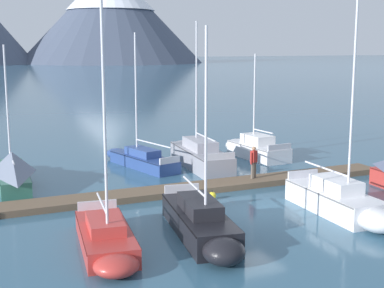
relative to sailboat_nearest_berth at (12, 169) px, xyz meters
The scene contains 12 objects.
ground_plane 12.69m from the sailboat_nearest_berth, 45.89° to the right, with size 700.00×700.00×0.00m, color #335B75.
mountain_shoulder_ridge 226.59m from the sailboat_nearest_berth, 71.58° to the left, with size 82.03×82.03×42.69m.
dock 10.21m from the sailboat_nearest_berth, 30.02° to the right, with size 20.44×2.15×0.30m.
sailboat_nearest_berth is the anchor object (origin of this frame).
sailboat_second_berth 11.20m from the sailboat_nearest_berth, 81.06° to the right, with size 2.48×5.94×9.01m.
sailboat_mid_dock_port 12.51m from the sailboat_nearest_berth, 64.76° to the right, with size 2.75×6.81×7.79m.
sailboat_mid_dock_starboard 7.69m from the sailboat_nearest_berth, 12.04° to the left, with size 2.78×6.89×7.89m.
sailboat_far_berth 10.82m from the sailboat_nearest_berth, ahead, with size 2.64×7.74×8.55m.
sailboat_outer_slip 16.42m from the sailboat_nearest_berth, 43.47° to the right, with size 2.17×6.36×8.95m.
sailboat_end_of_dock 15.27m from the sailboat_nearest_berth, ahead, with size 2.11×5.61×6.64m.
person_on_dock 12.51m from the sailboat_nearest_berth, 23.77° to the right, with size 0.53×0.37×1.69m.
mooring_buoy_channel_marker 10.60m from the sailboat_nearest_berth, 40.02° to the right, with size 0.37×0.37×0.45m.
Camera 1 is at (-12.17, -19.69, 7.06)m, focal length 51.13 mm.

